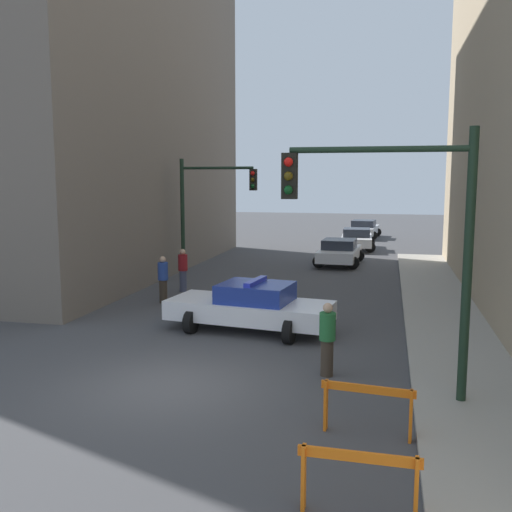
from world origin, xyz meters
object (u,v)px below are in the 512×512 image
(pedestrian_crossing, at_px, (163,279))
(pedestrian_corner, at_px, (183,269))
(parked_car_far, at_px, (364,229))
(traffic_light_far, at_px, (206,201))
(parked_car_mid, at_px, (357,239))
(police_car, at_px, (251,306))
(barrier_mid, at_px, (368,401))
(traffic_light_near, at_px, (405,223))
(barrier_front, at_px, (359,472))
(parked_car_near, at_px, (340,252))
(pedestrian_sidewalk, at_px, (327,338))

(pedestrian_crossing, height_order, pedestrian_corner, same)
(parked_car_far, bearing_deg, traffic_light_far, -102.62)
(traffic_light_far, bearing_deg, parked_car_mid, 63.31)
(police_car, distance_m, parked_car_far, 26.88)
(police_car, height_order, parked_car_far, police_car)
(traffic_light_far, distance_m, pedestrian_corner, 3.99)
(pedestrian_corner, height_order, barrier_mid, pedestrian_corner)
(parked_car_mid, relative_size, pedestrian_corner, 2.63)
(traffic_light_near, xyz_separation_m, police_car, (-4.07, 4.39, -2.81))
(barrier_mid, bearing_deg, traffic_light_far, 117.76)
(police_car, bearing_deg, barrier_mid, -142.53)
(pedestrian_corner, distance_m, barrier_front, 15.45)
(parked_car_near, bearing_deg, barrier_mid, -81.11)
(traffic_light_near, xyz_separation_m, parked_car_far, (-2.04, 31.19, -2.86))
(pedestrian_crossing, bearing_deg, barrier_front, -1.26)
(parked_car_near, relative_size, parked_car_far, 0.99)
(police_car, height_order, parked_car_near, police_car)
(traffic_light_far, xyz_separation_m, police_car, (3.96, -8.09, -2.67))
(traffic_light_far, height_order, pedestrian_corner, traffic_light_far)
(pedestrian_corner, bearing_deg, pedestrian_crossing, 133.22)
(parked_car_near, height_order, pedestrian_corner, pedestrian_corner)
(traffic_light_near, bearing_deg, police_car, 132.86)
(traffic_light_far, xyz_separation_m, barrier_mid, (7.48, -14.21, -2.78))
(pedestrian_crossing, bearing_deg, pedestrian_sidewalk, 11.96)
(traffic_light_near, height_order, barrier_mid, traffic_light_near)
(pedestrian_corner, bearing_deg, barrier_mid, 166.17)
(parked_car_far, height_order, pedestrian_crossing, pedestrian_crossing)
(barrier_mid, bearing_deg, traffic_light_near, 72.13)
(parked_car_near, distance_m, parked_car_mid, 6.49)
(traffic_light_far, relative_size, parked_car_far, 1.17)
(pedestrian_corner, bearing_deg, traffic_light_far, -47.07)
(parked_car_far, bearing_deg, pedestrian_corner, -100.15)
(traffic_light_near, height_order, police_car, traffic_light_near)
(parked_car_mid, height_order, barrier_mid, parked_car_mid)
(parked_car_mid, xyz_separation_m, pedestrian_crossing, (-5.80, -16.83, 0.19))
(parked_car_far, bearing_deg, traffic_light_near, -81.11)
(traffic_light_near, distance_m, parked_car_near, 18.10)
(parked_car_near, xyz_separation_m, pedestrian_sidewalk, (1.12, -16.56, 0.19))
(traffic_light_far, bearing_deg, parked_car_near, 44.04)
(traffic_light_far, relative_size, parked_car_mid, 1.19)
(pedestrian_corner, height_order, pedestrian_sidewalk, same)
(traffic_light_far, xyz_separation_m, pedestrian_sidewalk, (6.49, -11.37, -2.54))
(police_car, relative_size, parked_car_near, 1.12)
(pedestrian_sidewalk, xyz_separation_m, barrier_front, (0.97, -5.27, -0.24))
(parked_car_far, bearing_deg, barrier_front, -82.48)
(traffic_light_far, height_order, police_car, traffic_light_far)
(parked_car_mid, bearing_deg, police_car, -97.81)
(parked_car_near, relative_size, pedestrian_crossing, 2.64)
(pedestrian_crossing, distance_m, pedestrian_corner, 2.08)
(traffic_light_far, relative_size, pedestrian_corner, 3.13)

